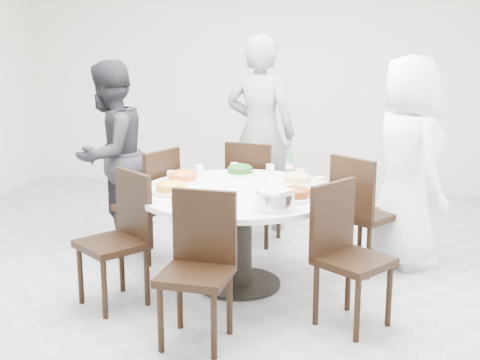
% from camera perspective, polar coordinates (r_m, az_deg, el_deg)
% --- Properties ---
extents(floor, '(6.00, 6.00, 0.01)m').
position_cam_1_polar(floor, '(5.40, -2.11, -8.09)').
color(floor, '#A4A4A8').
rests_on(floor, ground).
extents(wall_back, '(6.00, 0.01, 2.80)m').
position_cam_1_polar(wall_back, '(8.00, 2.59, 9.23)').
color(wall_back, silver).
rests_on(wall_back, ground).
extents(wall_front, '(6.00, 0.01, 2.80)m').
position_cam_1_polar(wall_front, '(2.28, -19.21, -2.00)').
color(wall_front, silver).
rests_on(wall_front, ground).
extents(dining_table, '(1.50, 1.50, 0.75)m').
position_cam_1_polar(dining_table, '(5.07, -0.10, -5.03)').
color(dining_table, white).
rests_on(dining_table, floor).
extents(chair_ne, '(0.59, 0.59, 0.95)m').
position_cam_1_polar(chair_ne, '(5.49, 10.64, -2.73)').
color(chair_ne, black).
rests_on(chair_ne, floor).
extents(chair_n, '(0.49, 0.49, 0.95)m').
position_cam_1_polar(chair_n, '(6.06, 1.32, -0.98)').
color(chair_n, black).
rests_on(chair_n, floor).
extents(chair_nw, '(0.55, 0.55, 0.95)m').
position_cam_1_polar(chair_nw, '(5.72, -8.03, -1.98)').
color(chair_nw, black).
rests_on(chair_nw, floor).
extents(chair_sw, '(0.59, 0.59, 0.95)m').
position_cam_1_polar(chair_sw, '(4.79, -10.88, -5.14)').
color(chair_sw, black).
rests_on(chair_sw, floor).
extents(chair_s, '(0.45, 0.45, 0.95)m').
position_cam_1_polar(chair_s, '(4.16, -3.83, -7.81)').
color(chair_s, black).
rests_on(chair_s, floor).
extents(chair_se, '(0.59, 0.59, 0.95)m').
position_cam_1_polar(chair_se, '(4.45, 9.70, -6.55)').
color(chair_se, black).
rests_on(chair_se, floor).
extents(diner_right, '(0.88, 1.00, 1.73)m').
position_cam_1_polar(diner_right, '(5.60, 14.09, 1.50)').
color(diner_right, white).
rests_on(diner_right, floor).
extents(diner_middle, '(0.75, 0.57, 1.87)m').
position_cam_1_polar(diner_middle, '(6.41, 1.75, 4.02)').
color(diner_middle, black).
rests_on(diner_middle, floor).
extents(diner_left, '(0.82, 0.94, 1.66)m').
position_cam_1_polar(diner_left, '(6.01, -11.03, 2.12)').
color(diner_left, black).
rests_on(diner_left, floor).
extents(dish_greens, '(0.26, 0.26, 0.07)m').
position_cam_1_polar(dish_greens, '(5.45, 0.01, 0.74)').
color(dish_greens, white).
rests_on(dish_greens, dining_table).
extents(dish_pale, '(0.28, 0.28, 0.07)m').
position_cam_1_polar(dish_pale, '(5.17, 4.90, 0.02)').
color(dish_pale, white).
rests_on(dish_pale, dining_table).
extents(dish_orange, '(0.28, 0.28, 0.08)m').
position_cam_1_polar(dish_orange, '(5.23, -4.89, 0.20)').
color(dish_orange, white).
rests_on(dish_orange, dining_table).
extents(dish_redbrown, '(0.28, 0.28, 0.07)m').
position_cam_1_polar(dish_redbrown, '(4.72, 4.72, -1.28)').
color(dish_redbrown, white).
rests_on(dish_redbrown, dining_table).
extents(dish_tofu, '(0.28, 0.28, 0.07)m').
position_cam_1_polar(dish_tofu, '(4.90, -5.90, -0.75)').
color(dish_tofu, white).
rests_on(dish_tofu, dining_table).
extents(rice_bowl, '(0.27, 0.27, 0.11)m').
position_cam_1_polar(rice_bowl, '(4.48, 2.99, -1.76)').
color(rice_bowl, silver).
rests_on(rice_bowl, dining_table).
extents(soup_bowl, '(0.26, 0.26, 0.08)m').
position_cam_1_polar(soup_bowl, '(4.59, -4.35, -1.64)').
color(soup_bowl, white).
rests_on(soup_bowl, dining_table).
extents(beverage_bottle, '(0.06, 0.06, 0.21)m').
position_cam_1_polar(beverage_bottle, '(5.40, 4.27, 1.39)').
color(beverage_bottle, '#317C42').
rests_on(beverage_bottle, dining_table).
extents(tea_cups, '(0.07, 0.07, 0.08)m').
position_cam_1_polar(tea_cups, '(5.52, 0.71, 0.96)').
color(tea_cups, white).
rests_on(tea_cups, dining_table).
extents(chopsticks, '(0.24, 0.04, 0.01)m').
position_cam_1_polar(chopsticks, '(5.63, 1.10, 0.86)').
color(chopsticks, tan).
rests_on(chopsticks, dining_table).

